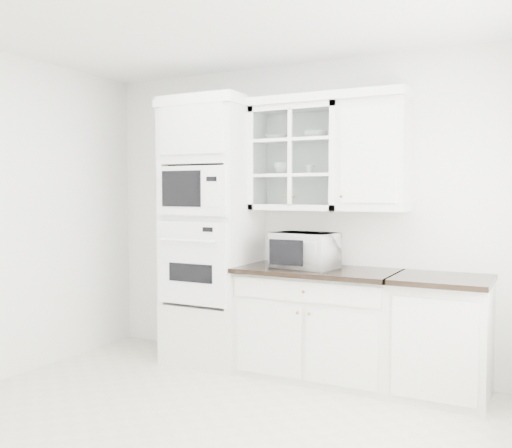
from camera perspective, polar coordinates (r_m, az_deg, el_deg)
The scene contains 13 objects.
ground at distance 3.92m, azimuth -6.19°, elevation -20.13°, with size 4.00×3.50×0.01m, color beige.
room_shell at distance 3.97m, azimuth -2.88°, elevation 6.45°, with size 4.00×3.50×2.70m.
oven_column at distance 5.21m, azimuth -4.48°, elevation -0.72°, with size 0.76×0.68×2.40m.
base_cabinet_run at distance 4.88m, azimuth 6.22°, elevation -9.75°, with size 1.32×0.67×0.92m.
extra_base_cabinet at distance 4.62m, azimuth 18.05°, elevation -10.61°, with size 0.72×0.67×0.92m.
upper_cabinet_glass at distance 4.99m, azimuth 4.20°, elevation 6.59°, with size 0.80×0.33×0.90m.
upper_cabinet_solid at distance 4.76m, azimuth 11.73°, elevation 6.69°, with size 0.55×0.33×0.90m, color white.
crown_molding at distance 5.06m, azimuth 2.99°, elevation 12.07°, with size 2.14×0.38×0.07m, color white.
countertop_microwave at distance 4.81m, azimuth 4.99°, elevation -2.62°, with size 0.51×0.43×0.30m, color white.
bowl_a at distance 5.10m, azimuth 2.02°, elevation 8.59°, with size 0.20×0.20×0.05m, color white.
bowl_b at distance 4.92m, azimuth 5.97°, elevation 8.86°, with size 0.20×0.20×0.06m, color white.
cup_a at distance 5.03m, azimuth 2.59°, elevation 5.57°, with size 0.13×0.13×0.11m, color white.
cup_b at distance 4.93m, azimuth 5.39°, elevation 5.46°, with size 0.09×0.09×0.08m, color white.
Camera 1 is at (2.00, -2.99, 1.55)m, focal length 40.00 mm.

